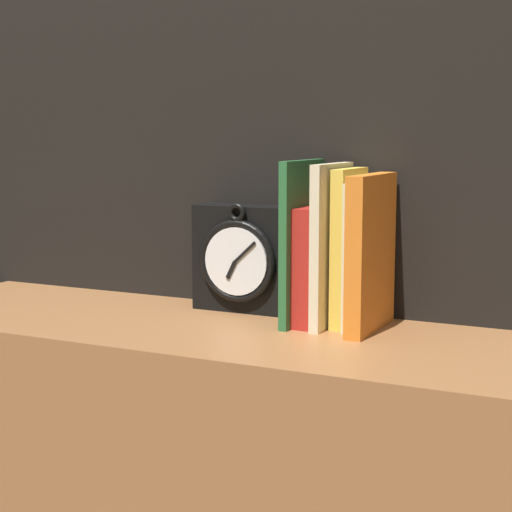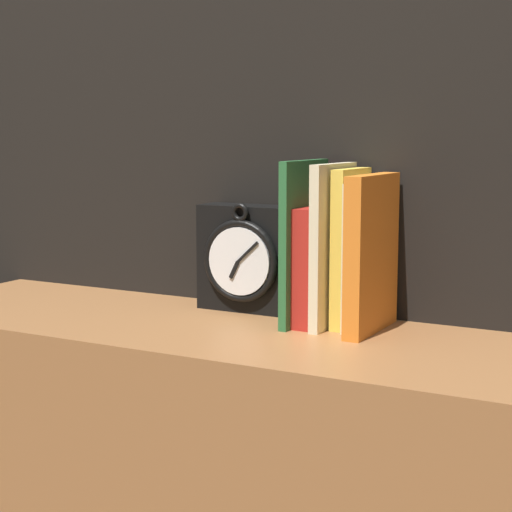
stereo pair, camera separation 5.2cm
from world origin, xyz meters
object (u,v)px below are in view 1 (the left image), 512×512
book_slot1_red (317,265)px  book_slot2_cream (332,245)px  clock (246,258)px  book_slot4_cream (361,255)px  book_slot5_orange (371,253)px  book_slot0_green (302,242)px  book_slot3_yellow (349,247)px

book_slot1_red → book_slot2_cream: (0.03, -0.00, 0.03)m
clock → book_slot1_red: size_ratio=1.00×
clock → book_slot4_cream: book_slot4_cream is taller
clock → book_slot5_orange: size_ratio=0.78×
book_slot0_green → book_slot3_yellow: 0.07m
book_slot5_orange → book_slot0_green: bearing=177.2°
book_slot2_cream → book_slot5_orange: bearing=-7.2°
clock → book_slot2_cream: book_slot2_cream is taller
book_slot4_cream → book_slot5_orange: bearing=-39.9°
clock → book_slot1_red: 0.14m
clock → book_slot5_orange: (0.23, -0.04, 0.03)m
clock → book_slot0_green: (0.11, -0.04, 0.04)m
book_slot1_red → book_slot0_green: bearing=-160.0°
book_slot0_green → book_slot1_red: (0.02, 0.01, -0.03)m
book_slot2_cream → book_slot3_yellow: bearing=33.4°
book_slot1_red → book_slot3_yellow: bearing=11.5°
book_slot2_cream → book_slot5_orange: 0.07m
clock → book_slot2_cream: bearing=-12.2°
clock → book_slot0_green: 0.13m
clock → book_slot3_yellow: bearing=-6.3°
book_slot1_red → book_slot2_cream: 0.04m
book_slot1_red → book_slot4_cream: 0.07m
book_slot3_yellow → book_slot5_orange: bearing=-28.3°
book_slot0_green → book_slot2_cream: 0.05m
clock → book_slot4_cream: (0.20, -0.02, 0.02)m
book_slot4_cream → book_slot0_green: bearing=-172.0°
book_slot0_green → book_slot5_orange: bearing=-2.8°
clock → book_slot5_orange: book_slot5_orange is taller
book_slot2_cream → book_slot4_cream: 0.05m
clock → book_slot3_yellow: book_slot3_yellow is taller
book_slot3_yellow → book_slot5_orange: (0.04, -0.02, -0.00)m
clock → book_slot2_cream: (0.16, -0.03, 0.04)m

